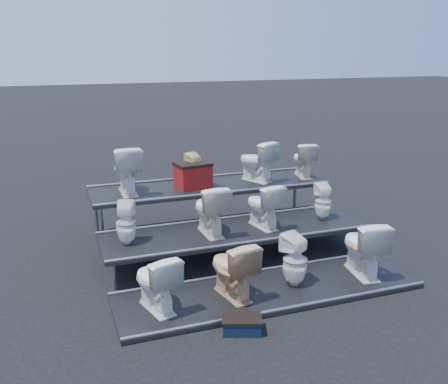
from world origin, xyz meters
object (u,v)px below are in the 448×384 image
object	(u,v)px
toilet_2	(295,260)
toilet_5	(210,209)
toilet_8	(127,169)
toilet_9	(194,170)
toilet_1	(232,268)
toilet_3	(363,246)
toilet_6	(263,205)
toilet_10	(256,161)
red_crate	(193,177)
step_stool	(242,326)
toilet_4	(126,223)
toilet_7	(323,202)
toilet_11	(303,159)
toilet_0	(156,281)

from	to	relation	value
toilet_2	toilet_5	world-z (taller)	toilet_5
toilet_8	toilet_9	distance (m)	1.18
toilet_1	toilet_3	size ratio (longest dim) A/B	0.94
toilet_6	toilet_10	world-z (taller)	toilet_10
toilet_10	red_crate	world-z (taller)	toilet_10
toilet_10	step_stool	distance (m)	3.91
toilet_4	toilet_7	bearing A→B (deg)	-164.05
toilet_9	toilet_2	bearing A→B (deg)	88.98
toilet_2	toilet_8	size ratio (longest dim) A/B	0.92
toilet_10	toilet_4	bearing A→B (deg)	2.86
toilet_1	toilet_3	xyz separation A→B (m)	(2.01, 0.00, 0.03)
toilet_3	toilet_8	size ratio (longest dim) A/B	1.04
toilet_6	toilet_3	bearing A→B (deg)	118.28
toilet_5	toilet_10	distance (m)	1.89
red_crate	toilet_9	bearing A→B (deg)	47.49
toilet_10	toilet_11	distance (m)	0.97
toilet_3	toilet_8	distance (m)	4.00
toilet_2	toilet_8	xyz separation A→B (m)	(-1.84, 2.60, 0.83)
toilet_1	toilet_2	bearing A→B (deg)	169.11
toilet_2	toilet_10	bearing A→B (deg)	-118.35
toilet_3	toilet_10	world-z (taller)	toilet_10
toilet_6	red_crate	bearing A→B (deg)	-66.35
toilet_10	toilet_5	bearing A→B (deg)	20.88
toilet_0	toilet_5	xyz separation A→B (m)	(1.14, 1.30, 0.42)
toilet_0	toilet_8	world-z (taller)	toilet_8
toilet_0	toilet_10	xyz separation A→B (m)	(2.47, 2.60, 0.80)
toilet_5	step_stool	distance (m)	2.23
toilet_6	toilet_8	bearing A→B (deg)	-43.32
step_stool	toilet_3	bearing A→B (deg)	39.15
toilet_11	red_crate	size ratio (longest dim) A/B	1.18
toilet_5	red_crate	xyz separation A→B (m)	(0.09, 1.23, 0.21)
toilet_1	toilet_10	xyz separation A→B (m)	(1.44, 2.60, 0.78)
toilet_2	step_stool	size ratio (longest dim) A/B	1.67
toilet_2	toilet_4	bearing A→B (deg)	-48.91
toilet_5	step_stool	bearing A→B (deg)	80.41
toilet_1	toilet_11	size ratio (longest dim) A/B	1.20
toilet_3	step_stool	bearing A→B (deg)	27.56
toilet_6	toilet_7	bearing A→B (deg)	170.63
toilet_2	toilet_1	bearing A→B (deg)	-16.96
toilet_3	toilet_2	bearing A→B (deg)	8.08
toilet_0	toilet_3	distance (m)	3.04
toilet_7	toilet_9	world-z (taller)	toilet_9
toilet_8	toilet_9	bearing A→B (deg)	-179.18
toilet_6	step_stool	distance (m)	2.50
toilet_3	toilet_6	world-z (taller)	toilet_6
toilet_4	toilet_7	world-z (taller)	toilet_4
toilet_1	toilet_10	world-z (taller)	toilet_10
toilet_9	toilet_1	bearing A→B (deg)	69.02
toilet_0	toilet_8	size ratio (longest dim) A/B	0.93
toilet_1	toilet_2	xyz separation A→B (m)	(0.92, 0.00, -0.02)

